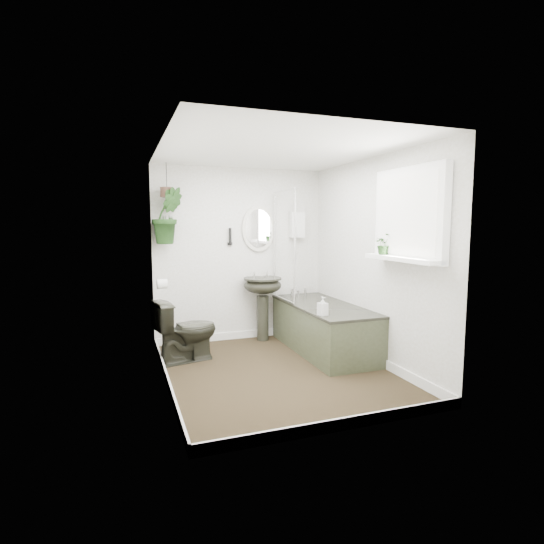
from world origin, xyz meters
name	(u,v)px	position (x,y,z in m)	size (l,w,h in m)	color
floor	(277,372)	(0.00, 0.00, -0.01)	(2.30, 2.80, 0.02)	black
ceiling	(277,149)	(0.00, 0.00, 2.31)	(2.30, 2.80, 0.02)	white
wall_back	(240,255)	(0.00, 1.41, 1.15)	(2.30, 0.02, 2.30)	white
wall_front	(345,281)	(0.00, -1.41, 1.15)	(2.30, 0.02, 2.30)	white
wall_left	(162,268)	(-1.16, 0.00, 1.15)	(0.02, 2.80, 2.30)	white
wall_right	(373,261)	(1.16, 0.00, 1.15)	(0.02, 2.80, 2.30)	white
skirting	(277,367)	(0.00, 0.00, 0.05)	(2.30, 2.80, 0.10)	white
bathtub	(323,328)	(0.80, 0.50, 0.29)	(0.72, 1.72, 0.58)	black
bath_screen	(284,246)	(0.47, 0.99, 1.28)	(0.04, 0.72, 1.40)	silver
shower_box	(297,225)	(0.80, 1.34, 1.55)	(0.20, 0.10, 0.35)	white
oval_mirror	(259,229)	(0.25, 1.37, 1.50)	(0.46, 0.03, 0.62)	silver
wall_sconce	(230,236)	(-0.15, 1.36, 1.40)	(0.04, 0.04, 0.22)	black
toilet_roll_holder	(162,284)	(-1.10, 0.70, 0.90)	(0.11, 0.11, 0.11)	white
window_recess	(409,215)	(1.09, -0.70, 1.65)	(0.08, 1.00, 0.90)	white
window_sill	(402,259)	(1.02, -0.70, 1.23)	(0.18, 1.00, 0.04)	white
window_blinds	(405,215)	(1.04, -0.70, 1.65)	(0.01, 0.86, 0.76)	white
toilet	(186,330)	(-0.85, 0.68, 0.36)	(0.40, 0.70, 0.71)	black
pedestal_sink	(263,309)	(0.25, 1.21, 0.43)	(0.50, 0.43, 0.86)	black
sill_plant	(384,244)	(1.02, -0.40, 1.36)	(0.20, 0.17, 0.22)	black
hanging_plant	(168,216)	(-0.96, 1.25, 1.66)	(0.38, 0.30, 0.69)	black
soap_bottle	(323,306)	(0.51, -0.05, 0.68)	(0.09, 0.09, 0.20)	black
hanging_pot	(167,192)	(-0.96, 1.25, 1.94)	(0.16, 0.16, 0.12)	#503428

